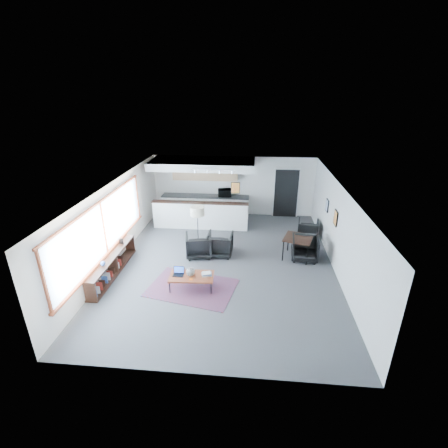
# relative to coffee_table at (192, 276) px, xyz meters

# --- Properties ---
(room) EXTENTS (7.02, 9.02, 2.62)m
(room) POSITION_rel_coffee_table_xyz_m (0.77, 1.52, 0.92)
(room) COLOR #474749
(room) RESTS_ON ground
(window) EXTENTS (0.10, 5.95, 1.66)m
(window) POSITION_rel_coffee_table_xyz_m (-2.69, 0.62, 1.08)
(window) COLOR #8CBFFF
(window) RESTS_ON room
(console) EXTENTS (0.35, 3.00, 0.80)m
(console) POSITION_rel_coffee_table_xyz_m (-2.53, 0.47, -0.05)
(console) COLOR black
(console) RESTS_ON floor
(kitchenette) EXTENTS (4.20, 1.96, 2.60)m
(kitchenette) POSITION_rel_coffee_table_xyz_m (-0.43, 5.22, 1.00)
(kitchenette) COLOR white
(kitchenette) RESTS_ON floor
(doorway) EXTENTS (1.10, 0.12, 2.15)m
(doorway) POSITION_rel_coffee_table_xyz_m (3.07, 5.94, 0.70)
(doorway) COLOR black
(doorway) RESTS_ON room
(track_light) EXTENTS (1.60, 0.07, 0.15)m
(track_light) POSITION_rel_coffee_table_xyz_m (0.18, 3.72, 2.15)
(track_light) COLOR silver
(track_light) RESTS_ON room
(wall_art_lower) EXTENTS (0.03, 0.38, 0.48)m
(wall_art_lower) POSITION_rel_coffee_table_xyz_m (4.24, 1.92, 1.17)
(wall_art_lower) COLOR black
(wall_art_lower) RESTS_ON room
(wall_art_upper) EXTENTS (0.03, 0.34, 0.44)m
(wall_art_upper) POSITION_rel_coffee_table_xyz_m (4.24, 3.22, 1.12)
(wall_art_upper) COLOR black
(wall_art_upper) RESTS_ON room
(kilim_rug) EXTENTS (2.68, 2.10, 0.01)m
(kilim_rug) POSITION_rel_coffee_table_xyz_m (-0.00, 0.00, -0.37)
(kilim_rug) COLOR #50293F
(kilim_rug) RESTS_ON floor
(coffee_table) EXTENTS (1.28, 0.74, 0.41)m
(coffee_table) POSITION_rel_coffee_table_xyz_m (0.00, 0.00, 0.00)
(coffee_table) COLOR maroon
(coffee_table) RESTS_ON floor
(laptop) EXTENTS (0.31, 0.25, 0.22)m
(laptop) POSITION_rel_coffee_table_xyz_m (-0.37, 0.04, 0.09)
(laptop) COLOR black
(laptop) RESTS_ON coffee_table
(ceramic_pot) EXTENTS (0.24, 0.24, 0.24)m
(ceramic_pot) POSITION_rel_coffee_table_xyz_m (-0.02, -0.01, 0.15)
(ceramic_pot) COLOR gray
(ceramic_pot) RESTS_ON coffee_table
(book_stack) EXTENTS (0.33, 0.29, 0.09)m
(book_stack) POSITION_rel_coffee_table_xyz_m (0.42, 0.07, 0.07)
(book_stack) COLOR silver
(book_stack) RESTS_ON coffee_table
(coaster) EXTENTS (0.10, 0.10, 0.01)m
(coaster) POSITION_rel_coffee_table_xyz_m (0.02, -0.19, 0.03)
(coaster) COLOR #E5590C
(coaster) RESTS_ON coffee_table
(armchair_left) EXTENTS (0.98, 0.93, 0.87)m
(armchair_left) POSITION_rel_coffee_table_xyz_m (-0.12, 1.93, 0.06)
(armchair_left) COLOR black
(armchair_left) RESTS_ON floor
(armchair_right) EXTENTS (0.87, 0.82, 0.86)m
(armchair_right) POSITION_rel_coffee_table_xyz_m (0.59, 2.09, 0.05)
(armchair_right) COLOR black
(armchair_right) RESTS_ON floor
(floor_lamp) EXTENTS (0.61, 0.61, 1.65)m
(floor_lamp) POSITION_rel_coffee_table_xyz_m (-0.18, 2.26, 1.06)
(floor_lamp) COLOR black
(floor_lamp) RESTS_ON floor
(dining_table) EXTENTS (1.10, 1.10, 0.74)m
(dining_table) POSITION_rel_coffee_table_xyz_m (3.18, 2.10, 0.30)
(dining_table) COLOR black
(dining_table) RESTS_ON floor
(dining_chair_near) EXTENTS (0.77, 0.73, 0.74)m
(dining_chair_near) POSITION_rel_coffee_table_xyz_m (3.41, 2.02, -0.01)
(dining_chair_near) COLOR black
(dining_chair_near) RESTS_ON floor
(dining_chair_far) EXTENTS (0.71, 0.67, 0.64)m
(dining_chair_far) POSITION_rel_coffee_table_xyz_m (3.77, 3.77, -0.05)
(dining_chair_far) COLOR black
(dining_chair_far) RESTS_ON floor
(microwave) EXTENTS (0.60, 0.38, 0.38)m
(microwave) POSITION_rel_coffee_table_xyz_m (0.42, 5.67, 0.74)
(microwave) COLOR black
(microwave) RESTS_ON kitchenette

